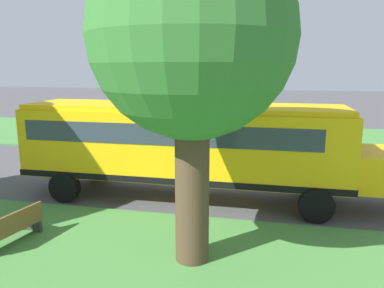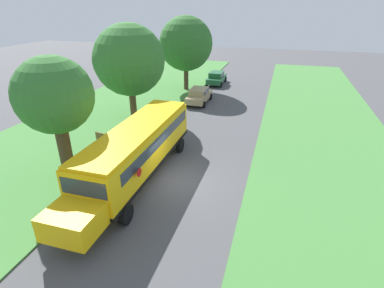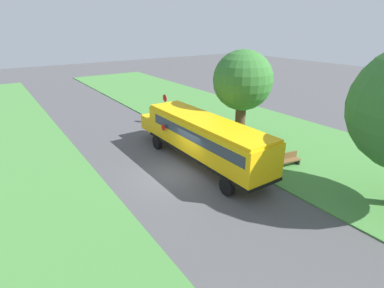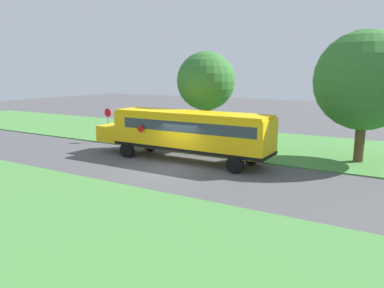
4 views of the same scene
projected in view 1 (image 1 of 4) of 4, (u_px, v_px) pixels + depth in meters
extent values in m
plane|color=#4C4C4F|center=(196.00, 178.00, 14.95)|extent=(120.00, 120.00, 0.00)
cube|color=#47843D|center=(225.00, 137.00, 23.56)|extent=(10.00, 80.00, 0.07)
cube|color=yellow|center=(183.00, 142.00, 12.38)|extent=(2.50, 10.50, 2.20)
cube|color=yellow|center=(383.00, 169.00, 11.22)|extent=(2.20, 1.90, 1.10)
cube|color=yellow|center=(182.00, 107.00, 12.15)|extent=(2.35, 10.29, 0.16)
cube|color=black|center=(183.00, 171.00, 12.58)|extent=(2.54, 10.54, 0.20)
cube|color=#2D3842|center=(174.00, 128.00, 12.35)|extent=(2.53, 9.24, 0.64)
cube|color=#2D3842|center=(351.00, 135.00, 11.22)|extent=(2.25, 0.12, 0.80)
cylinder|color=red|center=(272.00, 134.00, 13.13)|extent=(0.03, 0.44, 0.44)
cylinder|color=black|center=(308.00, 180.00, 13.00)|extent=(0.30, 1.00, 1.00)
cylinder|color=black|center=(316.00, 205.00, 10.61)|extent=(0.30, 1.00, 1.00)
cylinder|color=black|center=(99.00, 167.00, 14.62)|extent=(0.30, 1.00, 1.00)
cylinder|color=black|center=(65.00, 187.00, 12.22)|extent=(0.30, 1.00, 1.00)
cylinder|color=#4C3826|center=(192.00, 191.00, 8.19)|extent=(0.75, 0.75, 3.38)
sphere|color=#33702D|center=(192.00, 35.00, 7.53)|extent=(4.24, 4.24, 4.24)
sphere|color=#33702D|center=(182.00, 20.00, 6.90)|extent=(2.57, 2.57, 2.57)
cube|color=brown|center=(11.00, 228.00, 9.21)|extent=(1.66, 0.77, 0.08)
cube|color=brown|center=(17.00, 220.00, 9.08)|extent=(1.59, 0.34, 0.44)
cube|color=#333333|center=(35.00, 225.00, 9.93)|extent=(0.16, 0.46, 0.45)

